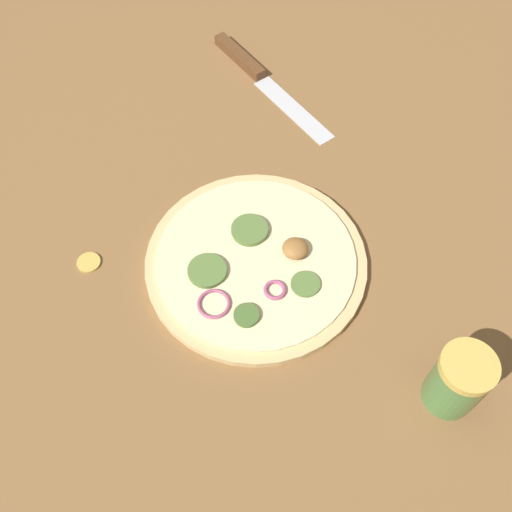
{
  "coord_description": "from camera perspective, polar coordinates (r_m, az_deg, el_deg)",
  "views": [
    {
      "loc": [
        0.09,
        0.43,
        0.71
      ],
      "look_at": [
        0.0,
        0.0,
        0.02
      ],
      "focal_mm": 42.0,
      "sensor_mm": 36.0,
      "label": 1
    }
  ],
  "objects": [
    {
      "name": "spice_jar",
      "position": [
        0.75,
        18.68,
        -11.19
      ],
      "size": [
        0.07,
        0.07,
        0.1
      ],
      "color": "#4C7F42",
      "rests_on": "ground_plane"
    },
    {
      "name": "knife",
      "position": [
        1.1,
        -0.41,
        17.43
      ],
      "size": [
        0.16,
        0.29,
        0.02
      ],
      "rotation": [
        0.0,
        0.0,
        2.01
      ],
      "color": "silver",
      "rests_on": "ground_plane"
    },
    {
      "name": "pizza",
      "position": [
        0.83,
        -0.01,
        -0.54
      ],
      "size": [
        0.31,
        0.31,
        0.03
      ],
      "color": "#D6B77A",
      "rests_on": "ground_plane"
    },
    {
      "name": "ground_plane",
      "position": [
        0.84,
        0.0,
        -0.81
      ],
      "size": [
        3.0,
        3.0,
        0.0
      ],
      "primitive_type": "plane",
      "color": "brown"
    },
    {
      "name": "loose_cap",
      "position": [
        0.87,
        -15.66,
        -0.53
      ],
      "size": [
        0.03,
        0.03,
        0.01
      ],
      "color": "gold",
      "rests_on": "ground_plane"
    }
  ]
}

